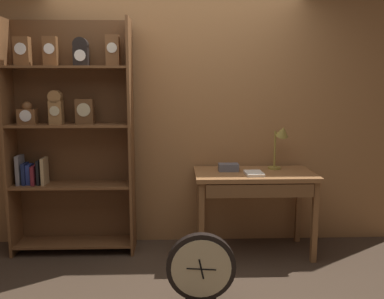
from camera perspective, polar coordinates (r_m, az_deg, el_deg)
name	(u,v)px	position (r m, az deg, el deg)	size (l,w,h in m)	color
back_wood_panel	(176,118)	(4.20, -2.27, 4.47)	(4.80, 0.05, 2.60)	#9E6B3D
bookshelf	(69,133)	(4.10, -16.80, 2.16)	(1.17, 0.33, 2.24)	brown
workbench	(255,183)	(3.98, 8.70, -4.70)	(1.14, 0.61, 0.80)	brown
desk_lamp	(281,139)	(4.09, 12.24, 1.40)	(0.20, 0.20, 0.45)	olive
toolbox_small	(228,167)	(3.99, 5.09, -2.49)	(0.19, 0.12, 0.07)	#595960
open_repair_manual	(254,173)	(3.86, 8.62, -3.29)	(0.16, 0.22, 0.03)	silver
round_clock_large	(201,269)	(3.16, 1.27, -16.29)	(0.52, 0.11, 0.56)	black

